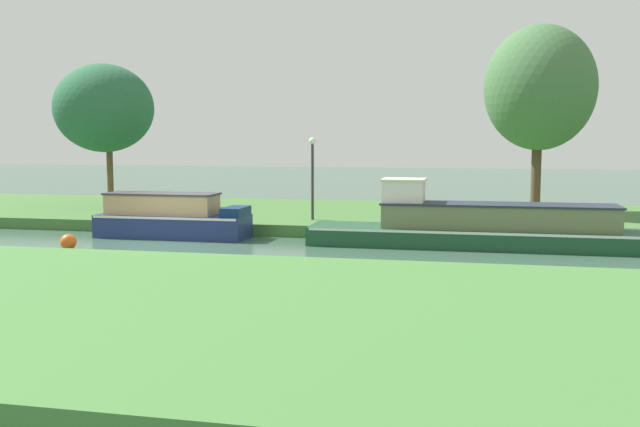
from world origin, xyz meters
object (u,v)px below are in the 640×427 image
(willow_tree_centre, at_px, (540,88))
(channel_buoy, at_px, (68,242))
(forest_narrowboat, at_px, (483,227))
(navy_barge, at_px, (171,218))
(mooring_post_far, at_px, (155,209))
(willow_tree_left, at_px, (104,108))
(lamp_post, at_px, (312,168))

(willow_tree_centre, relative_size, channel_buoy, 15.30)
(willow_tree_centre, bearing_deg, forest_narrowboat, -106.81)
(forest_narrowboat, distance_m, willow_tree_centre, 8.36)
(navy_barge, relative_size, mooring_post_far, 6.75)
(willow_tree_left, xyz_separation_m, willow_tree_centre, (17.32, 1.36, 0.66))
(forest_narrowboat, xyz_separation_m, willow_tree_left, (-15.28, 5.36, 3.87))
(navy_barge, height_order, mooring_post_far, navy_barge)
(navy_barge, distance_m, forest_narrowboat, 9.98)
(willow_tree_centre, distance_m, channel_buoy, 17.69)
(willow_tree_centre, height_order, mooring_post_far, willow_tree_centre)
(mooring_post_far, bearing_deg, navy_barge, -47.32)
(willow_tree_centre, bearing_deg, mooring_post_far, -157.73)
(lamp_post, height_order, mooring_post_far, lamp_post)
(willow_tree_centre, xyz_separation_m, channel_buoy, (-13.84, -9.87, -4.90))
(forest_narrowboat, xyz_separation_m, willow_tree_centre, (2.03, 6.73, 4.52))
(willow_tree_left, bearing_deg, forest_narrowboat, -19.34)
(willow_tree_left, xyz_separation_m, lamp_post, (9.47, -2.79, -2.26))
(navy_barge, relative_size, lamp_post, 1.73)
(lamp_post, bearing_deg, mooring_post_far, -166.80)
(willow_tree_left, distance_m, willow_tree_centre, 17.38)
(willow_tree_centre, bearing_deg, channel_buoy, -144.51)
(lamp_post, bearing_deg, willow_tree_left, 163.57)
(mooring_post_far, bearing_deg, forest_narrowboat, -6.68)
(willow_tree_left, xyz_separation_m, mooring_post_far, (4.09, -4.05, -3.71))
(channel_buoy, bearing_deg, willow_tree_centre, 35.49)
(forest_narrowboat, bearing_deg, navy_barge, 180.00)
(mooring_post_far, bearing_deg, willow_tree_centre, 22.27)
(navy_barge, bearing_deg, forest_narrowboat, -0.00)
(willow_tree_left, bearing_deg, channel_buoy, -67.77)
(willow_tree_left, relative_size, willow_tree_centre, 0.83)
(navy_barge, bearing_deg, lamp_post, 31.66)
(forest_narrowboat, relative_size, willow_tree_centre, 1.46)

